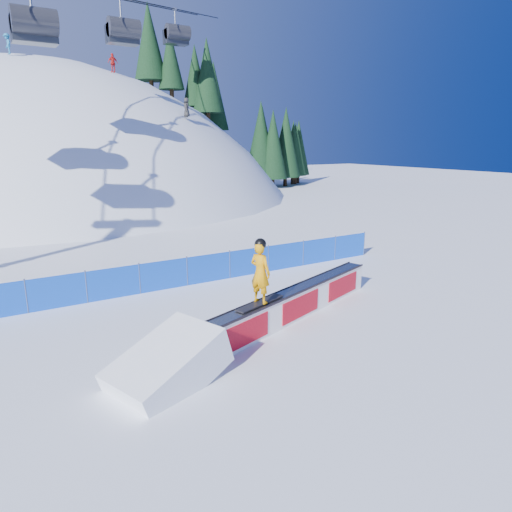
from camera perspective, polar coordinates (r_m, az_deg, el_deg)
ground at (r=14.98m, az=-5.20°, el=-8.81°), size 160.00×160.00×0.00m
snow_hill at (r=59.70m, az=-23.43°, el=-10.60°), size 64.00×64.00×64.00m
treeline at (r=59.64m, az=-2.18°, el=18.08°), size 22.00×12.73×20.50m
safety_fence at (r=18.70m, az=-11.42°, el=-2.36°), size 22.05×0.05×1.30m
rail_box at (r=15.47m, az=4.77°, el=-5.99°), size 8.44×3.40×1.05m
snow_ramp at (r=12.01m, az=-10.87°, el=-15.17°), size 3.34×2.66×1.81m
snowboarder at (r=13.61m, az=0.54°, el=-2.01°), size 1.94×0.96×2.02m
distant_skiers at (r=43.25m, az=-22.91°, el=20.37°), size 17.27×11.08×6.84m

